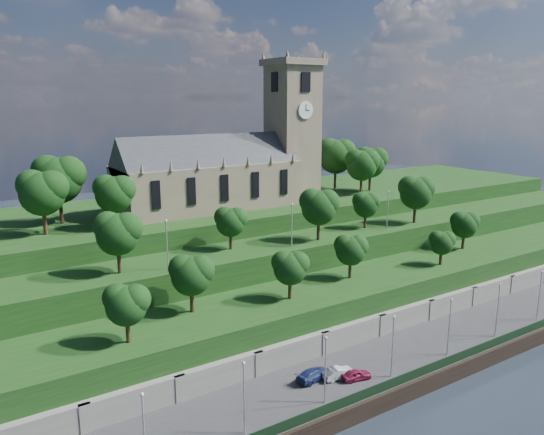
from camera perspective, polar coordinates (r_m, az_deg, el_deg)
ground at (r=67.79m, az=15.40°, el=-18.05°), size 320.00×320.00×0.00m
promenade at (r=70.83m, az=11.72°, el=-15.49°), size 160.00×12.00×2.00m
quay_wall at (r=67.22m, az=15.50°, el=-17.26°), size 160.00×0.50×2.20m
fence at (r=66.86m, az=15.14°, el=-15.94°), size 160.00×0.10×1.20m
retaining_wall at (r=74.01m, az=8.46°, el=-12.76°), size 160.00×2.10×5.00m
embankment_lower at (r=77.58m, az=5.52°, el=-10.22°), size 160.00×12.00×8.00m
embankment_upper at (r=85.14m, az=0.93°, el=-6.59°), size 160.00×10.00×12.00m
hilltop at (r=102.02m, az=-5.65°, el=-2.48°), size 160.00×32.00×15.00m
church at (r=95.99m, az=-4.32°, el=5.73°), size 38.60×12.35×27.60m
trees_lower at (r=73.91m, az=4.55°, el=-4.29°), size 66.75×8.75×7.42m
trees_upper at (r=83.49m, az=3.79°, el=1.11°), size 59.89×8.06×8.62m
trees_hilltop at (r=96.09m, az=-3.50°, el=5.27°), size 71.58×16.39×10.89m
lamp_posts_promenade at (r=64.93m, az=12.86°, el=-12.90°), size 60.36×0.36×7.69m
lamp_posts_upper at (r=79.96m, az=2.15°, el=-0.42°), size 40.36×0.36×6.80m
car_left at (r=65.30m, az=9.04°, el=-16.35°), size 3.86×2.21×1.24m
car_middle at (r=65.31m, az=7.15°, el=-16.23°), size 4.16×1.79×1.33m
car_right at (r=64.69m, az=4.45°, el=-16.46°), size 4.93×2.70×1.35m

